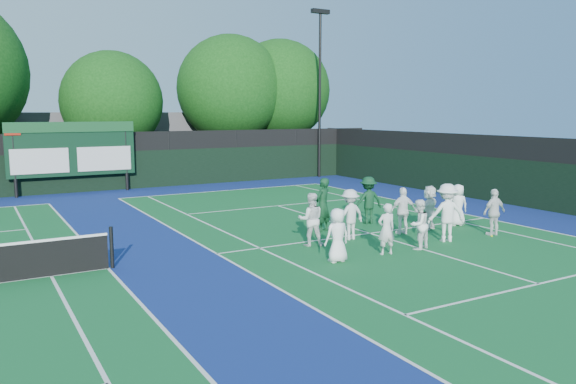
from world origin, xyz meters
TOP-DOWN VIEW (x-y plane):
  - ground at (0.00, 0.00)m, footprint 120.00×120.00m
  - court_apron at (-6.00, 1.00)m, footprint 34.00×32.00m
  - near_court at (0.00, 1.00)m, footprint 11.05×23.85m
  - back_fence at (-6.00, 16.00)m, footprint 34.00×0.08m
  - divider_fence_right at (9.00, 1.00)m, footprint 0.08×32.00m
  - scoreboard at (-7.01, 15.59)m, footprint 6.00×0.21m
  - clubhouse at (-2.00, 24.00)m, footprint 18.00×6.00m
  - light_pole_right at (7.50, 15.70)m, footprint 1.20×0.30m
  - tree_c at (-3.98, 19.58)m, footprint 5.72×5.72m
  - tree_d at (3.40, 19.58)m, footprint 6.74×6.74m
  - tree_e at (6.97, 19.58)m, footprint 6.62×6.62m
  - tennis_ball_1 at (2.28, 0.63)m, footprint 0.07×0.07m
  - tennis_ball_2 at (3.88, 0.56)m, footprint 0.07×0.07m
  - tennis_ball_4 at (0.95, 2.47)m, footprint 0.07×0.07m
  - tennis_ball_5 at (3.13, -1.37)m, footprint 0.07×0.07m
  - player_front_0 at (-2.99, -1.41)m, footprint 0.72×0.47m
  - player_front_1 at (-1.33, -1.43)m, footprint 0.59×0.43m
  - player_front_2 at (-0.09, -1.40)m, footprint 0.84×0.73m
  - player_front_3 at (1.36, -1.08)m, footprint 1.34×1.06m
  - player_front_4 at (3.37, -1.21)m, footprint 0.92×0.42m
  - player_back_0 at (-2.61, 0.55)m, footprint 0.97×0.88m
  - player_back_1 at (-1.10, 0.63)m, footprint 1.09×0.68m
  - player_back_2 at (0.91, 0.41)m, footprint 0.98×0.56m
  - player_back_3 at (2.19, 0.54)m, footprint 1.49×0.97m
  - player_back_4 at (3.52, 0.51)m, footprint 0.85×0.71m
  - coach_left at (-1.18, 2.07)m, footprint 0.79×0.68m
  - coach_right at (0.98, 2.38)m, footprint 1.18×0.77m

SIDE VIEW (x-z plane):
  - ground at x=0.00m, z-range 0.00..0.00m
  - court_apron at x=-6.00m, z-range 0.00..0.01m
  - near_court at x=0.00m, z-range 0.01..0.01m
  - tennis_ball_1 at x=2.28m, z-range 0.00..0.07m
  - tennis_ball_2 at x=3.88m, z-range 0.00..0.07m
  - tennis_ball_4 at x=0.95m, z-range 0.00..0.07m
  - tennis_ball_5 at x=3.13m, z-range 0.00..0.07m
  - player_front_0 at x=-2.99m, z-range 0.00..1.48m
  - player_front_1 at x=-1.33m, z-range 0.00..1.48m
  - player_front_2 at x=-0.09m, z-range 0.00..1.49m
  - player_back_4 at x=3.52m, z-range 0.00..1.49m
  - player_back_3 at x=2.19m, z-range 0.00..1.53m
  - player_front_4 at x=3.37m, z-range 0.00..1.55m
  - player_back_2 at x=0.91m, z-range 0.00..1.57m
  - player_back_1 at x=-1.10m, z-range 0.00..1.62m
  - player_back_0 at x=-2.61m, z-range 0.00..1.62m
  - coach_right at x=0.98m, z-range 0.00..1.72m
  - player_front_3 at x=1.36m, z-range 0.00..1.82m
  - coach_left at x=-1.18m, z-range 0.00..1.83m
  - back_fence at x=-6.00m, z-range -0.14..2.86m
  - divider_fence_right at x=9.00m, z-range -0.14..2.86m
  - clubhouse at x=-2.00m, z-range 0.00..4.00m
  - scoreboard at x=-7.01m, z-range 0.42..3.97m
  - tree_c at x=-3.98m, z-range 0.72..8.19m
  - tree_e at x=6.97m, z-range 0.90..9.68m
  - tree_d at x=3.40m, z-range 0.88..9.73m
  - light_pole_right at x=7.50m, z-range 1.24..11.36m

